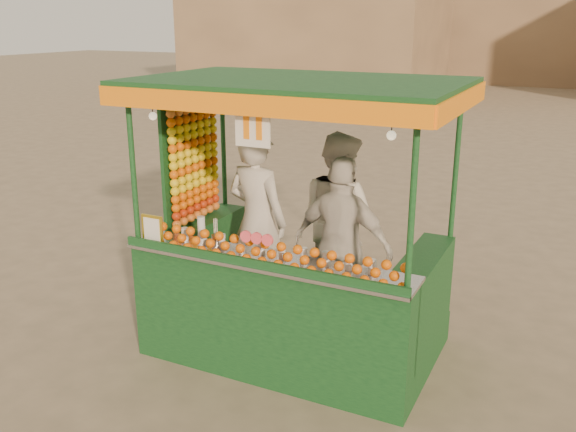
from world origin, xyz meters
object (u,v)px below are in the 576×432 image
at_px(vendor_left, 257,221).
at_px(vendor_middle, 339,218).
at_px(juice_cart, 285,270).
at_px(vendor_right, 343,246).

height_order(vendor_left, vendor_middle, vendor_left).
bearing_deg(juice_cart, vendor_right, 14.58).
bearing_deg(vendor_left, vendor_middle, -135.07).
height_order(juice_cart, vendor_right, juice_cart).
height_order(vendor_left, vendor_right, vendor_left).
height_order(vendor_middle, vendor_right, vendor_middle).
relative_size(juice_cart, vendor_right, 1.74).
distance_m(juice_cart, vendor_middle, 0.83).
bearing_deg(vendor_left, juice_cart, 158.35).
bearing_deg(vendor_right, juice_cart, 19.09).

